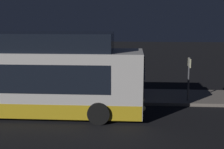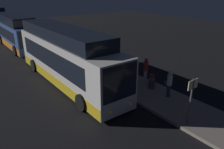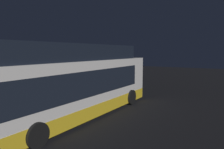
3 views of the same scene
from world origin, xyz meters
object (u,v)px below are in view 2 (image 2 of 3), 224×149
Objects in this scene: passenger_waiting at (146,68)px; sign_post at (191,95)px; bus_second at (16,33)px; trash_bin at (152,84)px; passenger_with_bags at (124,64)px; bus_lead at (66,58)px; suitcase at (152,78)px; passenger_boarding at (169,83)px.

sign_post is at bearing 127.53° from passenger_waiting.
bus_second reaches higher than passenger_waiting.
passenger_with_bags is at bearing 177.58° from trash_bin.
passenger_waiting is at bearing -56.45° from passenger_with_bags.
trash_bin is (4.93, 3.97, -1.34)m from bus_lead.
trash_bin is (0.64, -0.70, -0.00)m from suitcase.
suitcase is at bearing 154.01° from sign_post.
bus_lead is 6.48m from suitcase.
passenger_with_bags is at bearing -16.53° from passenger_waiting.
bus_second is 15.81× the size of trash_bin.
sign_post is at bearing 6.20° from bus_second.
suitcase is at bearing 159.30° from passenger_waiting.
passenger_waiting reaches higher than trash_bin.
bus_second reaches higher than trash_bin.
passenger_waiting is at bearing -170.83° from suitcase.
passenger_boarding is 4.72m from passenger_with_bags.
passenger_boarding is 1.96× the size of suitcase.
bus_second is 6.20× the size of passenger_with_bags.
passenger_boarding is at bearing 11.21° from bus_second.
sign_post is at bearing 14.95° from bus_lead.
passenger_with_bags is at bearing -167.59° from suitcase.
bus_second reaches higher than passenger_with_bags.
passenger_boarding is 1.06× the size of passenger_with_bags.
bus_lead is at bearing -141.19° from trash_bin.
sign_post is (8.96, 2.39, -0.11)m from bus_lead.
passenger_waiting is (3.72, 4.57, -0.72)m from bus_lead.
bus_second is 5.92× the size of passenger_waiting.
bus_second reaches higher than passenger_boarding.
bus_lead reaches higher than passenger_waiting.
suitcase is (4.29, 4.66, -1.34)m from bus_lead.
bus_lead is 19.39× the size of trash_bin.
passenger_waiting reaches higher than passenger_with_bags.
bus_lead reaches higher than suitcase.
bus_lead is at bearing 21.00° from passenger_waiting.
bus_second is (-13.08, 0.00, -0.17)m from bus_lead.
passenger_boarding is at bearing 149.39° from sign_post.
bus_second is at bearing 180.00° from bus_lead.
suitcase is at bearing 47.36° from bus_lead.
bus_lead is 5.19× the size of sign_post.
passenger_waiting is 5.71m from sign_post.
bus_second is 18.02m from suitcase.
passenger_waiting is 2.67× the size of trash_bin.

